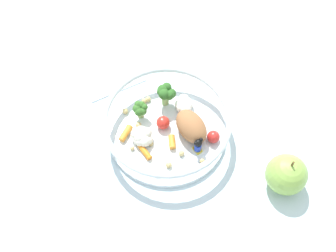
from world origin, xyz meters
TOP-DOWN VIEW (x-y plane):
  - ground_plane at (0.00, 0.00)m, footprint 2.40×2.40m
  - food_container at (0.00, 0.01)m, footprint 0.24×0.24m
  - loose_apple at (0.21, 0.12)m, footprint 0.07×0.07m
  - folded_napkin at (-0.21, 0.00)m, footprint 0.16×0.15m

SIDE VIEW (x-z plane):
  - ground_plane at x=0.00m, z-range 0.00..0.00m
  - folded_napkin at x=-0.21m, z-range 0.00..0.01m
  - food_container at x=0.00m, z-range 0.00..0.06m
  - loose_apple at x=0.21m, z-range -0.01..0.08m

